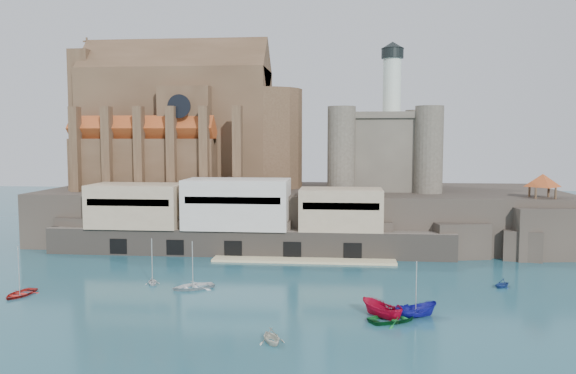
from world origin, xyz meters
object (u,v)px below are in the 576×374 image
Objects in this scene: boat_0 at (20,295)px; boat_1 at (271,343)px; church at (186,128)px; pavilion at (543,182)px; castle_keep at (382,147)px; boat_2 at (416,317)px.

boat_1 is at bearing -13.55° from boat_0.
church reaches higher than pavilion.
church is 7.34× the size of pavilion.
castle_keep is 5.69× the size of boat_2.
boat_1 is at bearing -67.28° from church.
church is 52.98m from boat_0.
boat_0 is 0.99× the size of boat_2.
boat_1 is at bearing 100.25° from boat_2.
boat_0 reaches higher than boat_1.
castle_keep reaches higher than boat_2.
castle_keep is at bearing 49.51° from boat_1.
boat_1 is at bearing -132.12° from pavilion.
boat_2 is at bearing 3.28° from boat_0.
boat_0 is (-74.89, -31.49, -12.73)m from pavilion.
boat_2 is (15.19, 9.45, 0.00)m from boat_1.
castle_keep is 8.41× the size of boat_1.
boat_2 is (0.46, -50.59, -18.31)m from castle_keep.
boat_0 is 1.47× the size of boat_1.
castle_keep is at bearing 51.50° from boat_0.
church is 69.15m from boat_2.
castle_keep is at bearing -21.11° from boat_2.
church is at bearing 16.74° from boat_2.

